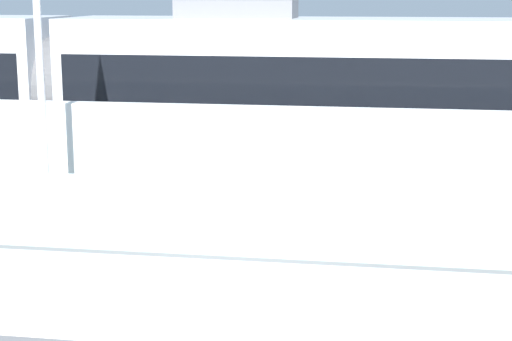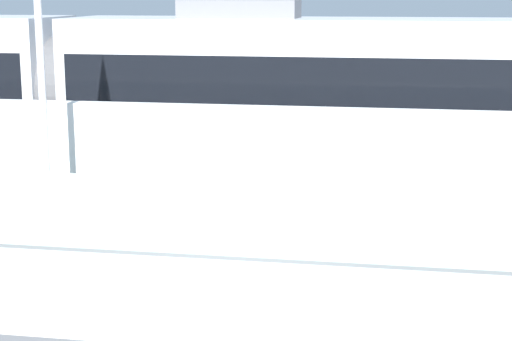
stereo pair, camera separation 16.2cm
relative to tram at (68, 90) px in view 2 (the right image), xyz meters
The scene contains 8 objects.
ground_plane 8.51m from the tram, 55.67° to the right, with size 200.00×200.00×0.00m, color slate.
bike_path_deck 8.51m from the tram, 55.67° to the right, with size 32.00×3.20×0.01m, color silver.
glass_parapet 6.97m from the tram, 46.91° to the right, with size 32.00×0.05×1.20m, color #ADC6C1.
concrete_barrier_wall 5.73m from the tram, 34.37° to the right, with size 32.00×0.36×2.08m, color white.
tram_rail_near 5.10m from the tram, ahead, with size 32.00×0.08×0.01m, color #595654.
tram_rail_far 5.10m from the tram, ahead, with size 32.00×0.08×0.01m, color #595654.
tram is the anchor object (origin of this frame).
lamp_post_antenna 5.14m from the tram, 71.88° to the right, with size 0.28×0.28×5.20m.
Camera 2 is at (2.50, -10.35, 3.99)m, focal length 59.45 mm.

